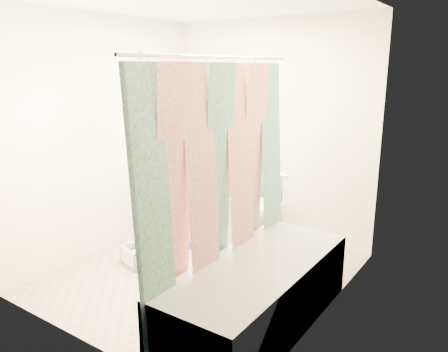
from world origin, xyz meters
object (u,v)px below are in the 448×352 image
Objects in this scene: bathtub at (258,292)px; cleaning_caddy at (139,256)px; toilet at (264,207)px; plumber at (197,167)px.

bathtub is 4.77× the size of cleaning_caddy.
plumber is (-0.53, -0.52, 0.49)m from toilet.
bathtub is 1.70m from toilet.
plumber reaches higher than bathtub.
plumber is at bearing 95.90° from cleaning_caddy.
toilet is (-0.79, 1.51, 0.11)m from bathtub.
toilet is at bearing 117.76° from bathtub.
toilet is at bearing 78.77° from cleaning_caddy.
cleaning_caddy is at bearing -122.23° from toilet.
plumber is 1.09m from cleaning_caddy.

